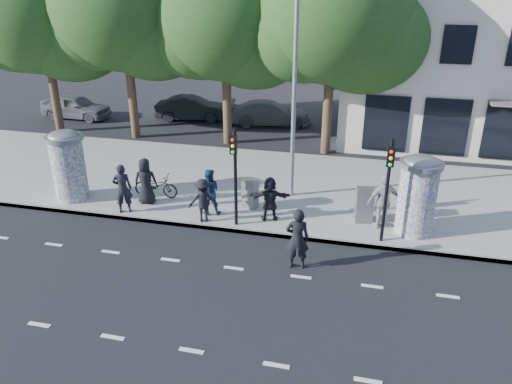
% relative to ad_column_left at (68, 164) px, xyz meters
% --- Properties ---
extents(ground, '(120.00, 120.00, 0.00)m').
position_rel_ad_column_left_xyz_m(ground, '(7.20, -4.50, -1.54)').
color(ground, black).
rests_on(ground, ground).
extents(sidewalk, '(40.00, 8.00, 0.15)m').
position_rel_ad_column_left_xyz_m(sidewalk, '(7.20, 3.00, -1.46)').
color(sidewalk, gray).
rests_on(sidewalk, ground).
extents(curb, '(40.00, 0.10, 0.16)m').
position_rel_ad_column_left_xyz_m(curb, '(7.20, -0.95, -1.46)').
color(curb, slate).
rests_on(curb, ground).
extents(lane_dash_near, '(32.00, 0.12, 0.01)m').
position_rel_ad_column_left_xyz_m(lane_dash_near, '(7.20, -6.70, -1.53)').
color(lane_dash_near, silver).
rests_on(lane_dash_near, ground).
extents(lane_dash_far, '(32.00, 0.12, 0.01)m').
position_rel_ad_column_left_xyz_m(lane_dash_far, '(7.20, -3.10, -1.53)').
color(lane_dash_far, silver).
rests_on(lane_dash_far, ground).
extents(ad_column_left, '(1.36, 1.36, 2.65)m').
position_rel_ad_column_left_xyz_m(ad_column_left, '(0.00, 0.00, 0.00)').
color(ad_column_left, beige).
rests_on(ad_column_left, sidewalk).
extents(ad_column_right, '(1.36, 1.36, 2.65)m').
position_rel_ad_column_left_xyz_m(ad_column_right, '(12.40, 0.20, 0.00)').
color(ad_column_right, beige).
rests_on(ad_column_right, sidewalk).
extents(traffic_pole_near, '(0.22, 0.31, 3.40)m').
position_rel_ad_column_left_xyz_m(traffic_pole_near, '(6.60, -0.71, 0.69)').
color(traffic_pole_near, black).
rests_on(traffic_pole_near, sidewalk).
extents(traffic_pole_far, '(0.22, 0.31, 3.40)m').
position_rel_ad_column_left_xyz_m(traffic_pole_far, '(11.40, -0.71, 0.69)').
color(traffic_pole_far, black).
rests_on(traffic_pole_far, sidewalk).
extents(street_lamp, '(0.25, 0.93, 8.00)m').
position_rel_ad_column_left_xyz_m(street_lamp, '(8.00, 2.13, 3.26)').
color(street_lamp, slate).
rests_on(street_lamp, sidewalk).
extents(tree_far_left, '(7.20, 7.20, 9.26)m').
position_rel_ad_column_left_xyz_m(tree_far_left, '(-5.80, 8.00, 4.65)').
color(tree_far_left, '#38281C').
rests_on(tree_far_left, ground).
extents(tree_mid_left, '(7.20, 7.20, 9.57)m').
position_rel_ad_column_left_xyz_m(tree_mid_left, '(-1.30, 8.00, 4.96)').
color(tree_mid_left, '#38281C').
rests_on(tree_mid_left, ground).
extents(tree_near_left, '(6.80, 6.80, 8.97)m').
position_rel_ad_column_left_xyz_m(tree_near_left, '(3.70, 8.20, 4.53)').
color(tree_near_left, '#38281C').
rests_on(tree_near_left, ground).
extents(tree_center, '(7.00, 7.00, 9.30)m').
position_rel_ad_column_left_xyz_m(tree_center, '(8.70, 7.80, 4.77)').
color(tree_center, '#38281C').
rests_on(tree_center, ground).
extents(ped_a, '(0.96, 0.76, 1.73)m').
position_rel_ad_column_left_xyz_m(ped_a, '(2.93, 0.24, -0.52)').
color(ped_a, black).
rests_on(ped_a, sidewalk).
extents(ped_b, '(0.78, 0.66, 1.81)m').
position_rel_ad_column_left_xyz_m(ped_b, '(2.46, -0.64, -0.48)').
color(ped_b, black).
rests_on(ped_b, sidewalk).
extents(ped_c, '(0.96, 0.83, 1.68)m').
position_rel_ad_column_left_xyz_m(ped_c, '(5.46, -0.07, -0.55)').
color(ped_c, navy).
rests_on(ped_c, sidewalk).
extents(ped_d, '(1.13, 0.88, 1.54)m').
position_rel_ad_column_left_xyz_m(ped_d, '(5.44, -0.65, -0.62)').
color(ped_d, black).
rests_on(ped_d, sidewalk).
extents(ped_e, '(1.29, 1.04, 1.92)m').
position_rel_ad_column_left_xyz_m(ped_e, '(11.38, 0.29, -0.43)').
color(ped_e, '#99999B').
rests_on(ped_e, sidewalk).
extents(ped_f, '(1.54, 0.84, 1.57)m').
position_rel_ad_column_left_xyz_m(ped_f, '(7.62, -0.03, -0.60)').
color(ped_f, black).
rests_on(ped_f, sidewalk).
extents(man_road, '(0.76, 0.56, 1.89)m').
position_rel_ad_column_left_xyz_m(man_road, '(8.98, -2.58, -0.59)').
color(man_road, black).
rests_on(man_road, ground).
extents(bicycle, '(0.65, 1.73, 0.90)m').
position_rel_ad_column_left_xyz_m(bicycle, '(3.03, 0.84, -0.94)').
color(bicycle, black).
rests_on(bicycle, sidewalk).
extents(cabinet_left, '(0.60, 0.51, 1.07)m').
position_rel_ad_column_left_xyz_m(cabinet_left, '(6.73, 0.76, -0.85)').
color(cabinet_left, slate).
rests_on(cabinet_left, sidewalk).
extents(cabinet_right, '(0.65, 0.52, 1.23)m').
position_rel_ad_column_left_xyz_m(cabinet_right, '(10.78, 0.59, -0.77)').
color(cabinet_right, slate).
rests_on(cabinet_right, sidewalk).
extents(car_left, '(1.83, 4.18, 1.40)m').
position_rel_ad_column_left_xyz_m(car_left, '(-6.38, 10.61, -0.84)').
color(car_left, '#56575D').
rests_on(car_left, ground).
extents(car_mid, '(2.19, 4.39, 1.38)m').
position_rel_ad_column_left_xyz_m(car_mid, '(0.45, 11.86, -0.85)').
color(car_mid, black).
rests_on(car_mid, ground).
extents(car_right, '(2.75, 4.90, 1.34)m').
position_rel_ad_column_left_xyz_m(car_right, '(5.06, 12.04, -0.87)').
color(car_right, slate).
rests_on(car_right, ground).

